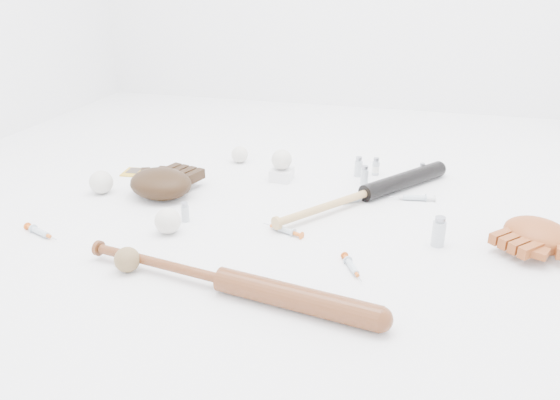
% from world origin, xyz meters
% --- Properties ---
extents(bat_dark, '(0.54, 0.68, 0.06)m').
position_xyz_m(bat_dark, '(0.20, 0.19, 0.03)').
color(bat_dark, black).
rests_on(bat_dark, ground).
extents(bat_wood, '(0.83, 0.19, 0.06)m').
position_xyz_m(bat_wood, '(-0.07, -0.45, 0.03)').
color(bat_wood, brown).
rests_on(bat_wood, ground).
extents(glove_dark, '(0.33, 0.33, 0.10)m').
position_xyz_m(glove_dark, '(-0.49, 0.05, 0.05)').
color(glove_dark, black).
rests_on(glove_dark, ground).
extents(glove_tan, '(0.33, 0.33, 0.08)m').
position_xyz_m(glove_tan, '(0.70, -0.01, 0.04)').
color(glove_tan, brown).
rests_on(glove_tan, ground).
extents(trading_card, '(0.07, 0.10, 0.01)m').
position_xyz_m(trading_card, '(-0.70, 0.23, 0.00)').
color(trading_card, gold).
rests_on(trading_card, ground).
extents(pedestal, '(0.08, 0.08, 0.04)m').
position_xyz_m(pedestal, '(-0.13, 0.30, 0.02)').
color(pedestal, white).
rests_on(pedestal, ground).
extents(baseball_on_pedestal, '(0.07, 0.07, 0.07)m').
position_xyz_m(baseball_on_pedestal, '(-0.13, 0.30, 0.08)').
color(baseball_on_pedestal, silver).
rests_on(baseball_on_pedestal, pedestal).
extents(baseball_left, '(0.08, 0.08, 0.08)m').
position_xyz_m(baseball_left, '(-0.70, 0.02, 0.04)').
color(baseball_left, silver).
rests_on(baseball_left, ground).
extents(baseball_upper, '(0.07, 0.07, 0.07)m').
position_xyz_m(baseball_upper, '(-0.34, 0.45, 0.03)').
color(baseball_upper, silver).
rests_on(baseball_upper, ground).
extents(baseball_mid, '(0.08, 0.08, 0.08)m').
position_xyz_m(baseball_mid, '(-0.34, -0.20, 0.04)').
color(baseball_mid, silver).
rests_on(baseball_mid, ground).
extents(baseball_aged, '(0.07, 0.07, 0.07)m').
position_xyz_m(baseball_aged, '(-0.35, -0.43, 0.03)').
color(baseball_aged, brown).
rests_on(baseball_aged, ground).
extents(syringe_0, '(0.16, 0.08, 0.02)m').
position_xyz_m(syringe_0, '(-0.70, -0.31, 0.01)').
color(syringe_0, '#ADBCC6').
rests_on(syringe_0, ground).
extents(syringe_1, '(0.16, 0.08, 0.02)m').
position_xyz_m(syringe_1, '(-0.01, -0.11, 0.01)').
color(syringe_1, '#ADBCC6').
rests_on(syringe_1, ground).
extents(syringe_2, '(0.12, 0.10, 0.02)m').
position_xyz_m(syringe_2, '(0.15, 0.16, 0.01)').
color(syringe_2, '#ADBCC6').
rests_on(syringe_2, ground).
extents(syringe_3, '(0.09, 0.14, 0.02)m').
position_xyz_m(syringe_3, '(0.22, -0.27, 0.01)').
color(syringe_3, '#ADBCC6').
rests_on(syringe_3, ground).
extents(syringe_4, '(0.17, 0.05, 0.02)m').
position_xyz_m(syringe_4, '(0.36, 0.24, 0.01)').
color(syringe_4, '#ADBCC6').
rests_on(syringe_4, ground).
extents(vial_0, '(0.02, 0.02, 0.06)m').
position_xyz_m(vial_0, '(0.37, 0.45, 0.03)').
color(vial_0, '#B2BCC4').
rests_on(vial_0, ground).
extents(vial_1, '(0.03, 0.03, 0.07)m').
position_xyz_m(vial_1, '(0.20, 0.45, 0.03)').
color(vial_1, '#B2BCC4').
rests_on(vial_1, ground).
extents(vial_2, '(0.03, 0.03, 0.07)m').
position_xyz_m(vial_2, '(0.17, 0.34, 0.04)').
color(vial_2, '#B2BCC4').
rests_on(vial_2, ground).
extents(vial_3, '(0.04, 0.04, 0.09)m').
position_xyz_m(vial_3, '(0.43, -0.07, 0.04)').
color(vial_3, '#B2BCC4').
rests_on(vial_3, ground).
extents(vial_4, '(0.03, 0.03, 0.06)m').
position_xyz_m(vial_4, '(-0.33, -0.11, 0.03)').
color(vial_4, '#B2BCC4').
rests_on(vial_4, ground).
extents(vial_5, '(0.03, 0.03, 0.08)m').
position_xyz_m(vial_5, '(0.14, 0.42, 0.04)').
color(vial_5, '#B2BCC4').
rests_on(vial_5, ground).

